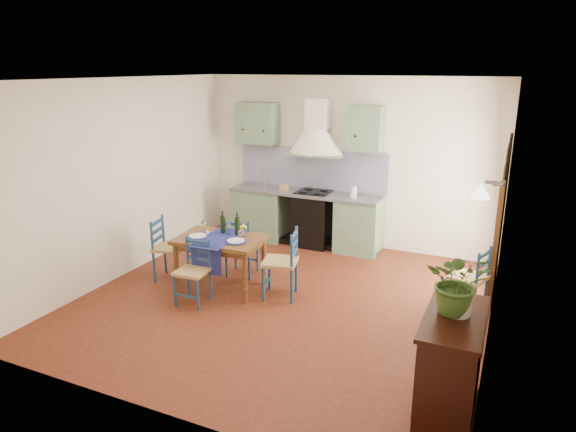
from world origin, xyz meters
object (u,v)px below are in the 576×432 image
object	(u,v)px
sideboard	(451,361)
potted_plant	(459,282)
dining_table	(220,244)
chair_near	(194,271)

from	to	relation	value
sideboard	potted_plant	bearing A→B (deg)	95.87
dining_table	sideboard	xyz separation A→B (m)	(3.20, -1.45, -0.14)
sideboard	potted_plant	world-z (taller)	potted_plant
dining_table	potted_plant	size ratio (longest dim) A/B	2.10
chair_near	potted_plant	bearing A→B (deg)	-14.88
dining_table	sideboard	bearing A→B (deg)	-24.44
sideboard	potted_plant	size ratio (longest dim) A/B	1.84
chair_near	sideboard	size ratio (longest dim) A/B	0.79
chair_near	dining_table	bearing A→B (deg)	81.19
potted_plant	chair_near	bearing A→B (deg)	165.12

